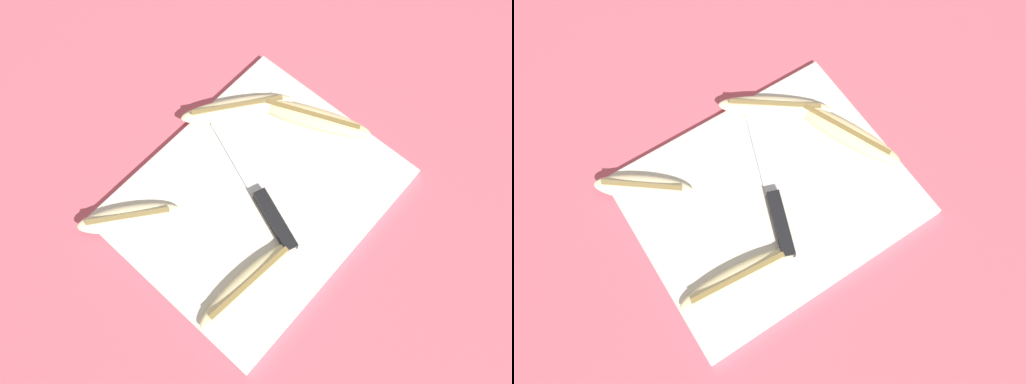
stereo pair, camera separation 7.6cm
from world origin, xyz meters
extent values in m
plane|color=#C65160|center=(0.00, 0.00, 0.00)|extent=(4.00, 4.00, 0.00)
cube|color=beige|center=(0.00, 0.00, 0.01)|extent=(0.41, 0.33, 0.01)
cube|color=black|center=(-0.02, -0.05, 0.02)|extent=(0.05, 0.10, 0.02)
cube|color=#B7BABF|center=(0.03, 0.07, 0.01)|extent=(0.07, 0.15, 0.00)
ellipsoid|color=beige|center=(-0.11, -0.09, 0.02)|extent=(0.19, 0.06, 0.02)
cube|color=olive|center=(-0.11, -0.09, 0.03)|extent=(0.15, 0.02, 0.00)
ellipsoid|color=beige|center=(-0.16, 0.11, 0.02)|extent=(0.15, 0.13, 0.02)
cube|color=olive|center=(-0.16, 0.11, 0.03)|extent=(0.10, 0.08, 0.00)
ellipsoid|color=beige|center=(0.09, 0.12, 0.02)|extent=(0.18, 0.15, 0.02)
cube|color=olive|center=(0.09, 0.12, 0.03)|extent=(0.13, 0.10, 0.00)
ellipsoid|color=beige|center=(0.16, 0.02, 0.02)|extent=(0.11, 0.19, 0.02)
cube|color=brown|center=(0.16, 0.02, 0.03)|extent=(0.07, 0.15, 0.00)
camera|label=1|loc=(-0.22, -0.20, 0.73)|focal=35.00mm
camera|label=2|loc=(-0.16, -0.25, 0.73)|focal=35.00mm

